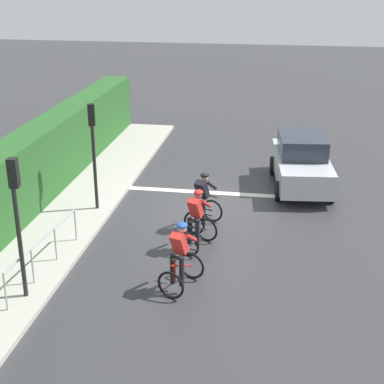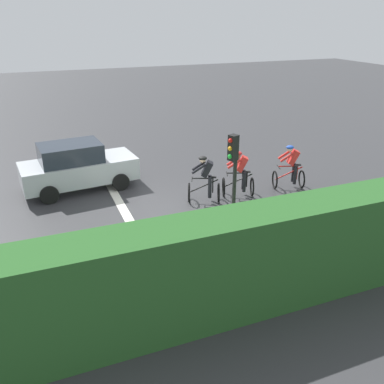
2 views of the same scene
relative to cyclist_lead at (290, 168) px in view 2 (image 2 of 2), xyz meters
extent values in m
plane|color=#333335|center=(0.11, -4.99, -0.80)|extent=(80.00, 80.00, 0.00)
cube|color=#ADA89E|center=(4.26, -2.99, -0.74)|extent=(2.80, 22.13, 0.12)
cube|color=tan|center=(5.16, -2.99, -0.55)|extent=(0.44, 22.13, 0.49)
cube|color=#265623|center=(5.46, -2.99, 0.37)|extent=(1.10, 22.13, 2.33)
cube|color=silver|center=(0.11, -6.21, -0.79)|extent=(7.00, 0.30, 0.01)
torus|color=black|center=(-0.17, -0.52, -0.46)|extent=(0.66, 0.27, 0.68)
torus|color=black|center=(0.15, 0.45, -0.46)|extent=(0.66, 0.27, 0.68)
cylinder|color=red|center=(-0.01, -0.04, -0.21)|extent=(0.35, 0.95, 0.51)
cylinder|color=red|center=(0.08, 0.25, -0.18)|extent=(0.04, 0.04, 0.55)
cylinder|color=red|center=(-0.03, -0.09, 0.07)|extent=(0.27, 0.69, 0.04)
cube|color=black|center=(0.08, 0.25, 0.11)|extent=(0.16, 0.24, 0.04)
cylinder|color=black|center=(-0.14, -0.42, 0.04)|extent=(0.41, 0.16, 0.03)
cube|color=red|center=(0.02, 0.06, 0.41)|extent=(0.41, 0.48, 0.57)
sphere|color=beige|center=(-0.03, -0.09, 0.72)|extent=(0.20, 0.20, 0.20)
ellipsoid|color=#264CB2|center=(-0.03, -0.09, 0.79)|extent=(0.32, 0.34, 0.14)
cylinder|color=black|center=(0.17, 0.12, -0.23)|extent=(0.12, 0.12, 0.74)
cylinder|color=black|center=(-0.06, 0.19, -0.23)|extent=(0.12, 0.12, 0.74)
cylinder|color=red|center=(0.08, -0.26, 0.47)|extent=(0.23, 0.48, 0.37)
cylinder|color=red|center=(-0.22, -0.16, 0.47)|extent=(0.23, 0.48, 0.37)
torus|color=black|center=(-0.25, -2.60, -0.46)|extent=(0.66, 0.30, 0.68)
torus|color=black|center=(0.11, -1.64, -0.46)|extent=(0.66, 0.30, 0.68)
cylinder|color=black|center=(-0.07, -2.12, -0.21)|extent=(0.39, 0.94, 0.51)
cylinder|color=black|center=(0.04, -1.83, -0.18)|extent=(0.04, 0.04, 0.55)
cylinder|color=black|center=(-0.09, -2.17, 0.07)|extent=(0.29, 0.68, 0.04)
cube|color=black|center=(0.04, -1.83, 0.11)|extent=(0.17, 0.24, 0.04)
cylinder|color=black|center=(-0.21, -2.50, 0.04)|extent=(0.40, 0.18, 0.03)
cube|color=red|center=(-0.03, -2.02, 0.41)|extent=(0.43, 0.49, 0.57)
sphere|color=#9E7051|center=(-0.09, -2.17, 0.72)|extent=(0.20, 0.20, 0.20)
ellipsoid|color=red|center=(-0.09, -2.17, 0.79)|extent=(0.32, 0.35, 0.14)
cylinder|color=black|center=(0.12, -1.97, -0.23)|extent=(0.12, 0.12, 0.74)
cylinder|color=black|center=(-0.11, -1.89, -0.23)|extent=(0.12, 0.12, 0.74)
cylinder|color=red|center=(0.02, -2.35, 0.47)|extent=(0.25, 0.48, 0.37)
cylinder|color=red|center=(-0.28, -2.23, 0.47)|extent=(0.25, 0.48, 0.37)
torus|color=black|center=(-0.24, -3.92, -0.46)|extent=(0.65, 0.32, 0.68)
torus|color=black|center=(0.15, -2.98, -0.46)|extent=(0.65, 0.32, 0.68)
cylinder|color=black|center=(-0.05, -3.45, -0.21)|extent=(0.42, 0.93, 0.51)
cylinder|color=black|center=(0.07, -3.17, -0.18)|extent=(0.04, 0.04, 0.55)
cylinder|color=black|center=(-0.07, -3.50, 0.07)|extent=(0.32, 0.68, 0.04)
cube|color=black|center=(0.07, -3.17, 0.11)|extent=(0.18, 0.24, 0.04)
cylinder|color=black|center=(-0.20, -3.83, 0.04)|extent=(0.40, 0.19, 0.03)
cube|color=black|center=(-0.01, -3.36, 0.41)|extent=(0.43, 0.49, 0.57)
sphere|color=beige|center=(-0.07, -3.50, 0.72)|extent=(0.20, 0.20, 0.20)
ellipsoid|color=black|center=(-0.07, -3.50, 0.79)|extent=(0.33, 0.35, 0.14)
cylinder|color=black|center=(0.14, -3.31, -0.23)|extent=(0.12, 0.12, 0.74)
cylinder|color=black|center=(-0.08, -3.22, -0.23)|extent=(0.12, 0.12, 0.74)
cylinder|color=black|center=(0.03, -3.68, 0.47)|extent=(0.27, 0.48, 0.37)
cylinder|color=black|center=(-0.27, -3.56, 0.47)|extent=(0.27, 0.48, 0.37)
cube|color=#B7BCC1|center=(-2.84, -7.25, -0.10)|extent=(2.10, 4.25, 0.80)
cube|color=#262D38|center=(-2.82, -7.50, 0.63)|extent=(1.70, 2.27, 0.66)
cylinder|color=black|center=(-3.80, -6.07, -0.48)|extent=(0.28, 0.66, 0.64)
cylinder|color=black|center=(-2.14, -5.90, -0.48)|extent=(0.28, 0.66, 0.64)
cylinder|color=black|center=(-3.55, -8.60, -0.48)|extent=(0.28, 0.66, 0.64)
cylinder|color=black|center=(-1.89, -8.43, -0.48)|extent=(0.28, 0.66, 0.64)
cube|color=#EAEACC|center=(-3.55, -5.30, 0.00)|extent=(0.29, 0.11, 0.16)
cube|color=#EAEACC|center=(-2.54, -5.20, 0.00)|extent=(0.29, 0.11, 0.16)
cylinder|color=black|center=(3.34, -4.08, 0.55)|extent=(0.10, 0.10, 2.70)
cube|color=black|center=(3.37, -4.17, 2.22)|extent=(0.26, 0.26, 0.64)
sphere|color=red|center=(3.41, -4.28, 2.42)|extent=(0.11, 0.11, 0.11)
sphere|color=orange|center=(3.41, -4.28, 2.22)|extent=(0.11, 0.11, 0.11)
sphere|color=green|center=(3.41, -4.28, 2.02)|extent=(0.11, 0.11, 0.11)
cylinder|color=#999EA3|center=(3.36, -0.10, 0.20)|extent=(0.35, 3.53, 0.05)
cylinder|color=#999EA3|center=(3.21, -1.87, -0.30)|extent=(0.04, 0.04, 1.00)
cylinder|color=#999EA3|center=(3.31, -0.69, -0.30)|extent=(0.04, 0.04, 1.00)
cylinder|color=#999EA3|center=(3.41, 0.48, -0.30)|extent=(0.04, 0.04, 1.00)
camera|label=1|loc=(-2.14, 11.61, 6.28)|focal=54.21mm
camera|label=2|loc=(11.88, -8.63, 5.18)|focal=38.40mm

